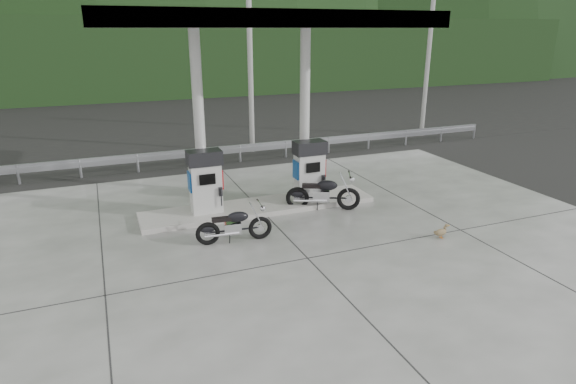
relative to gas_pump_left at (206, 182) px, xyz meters
name	(u,v)px	position (x,y,z in m)	size (l,w,h in m)	color
ground	(292,242)	(1.60, -2.50, -1.07)	(160.00, 160.00, 0.00)	black
forecourt_apron	(292,242)	(1.60, -2.50, -1.06)	(18.00, 14.00, 0.02)	slate
pump_island	(260,207)	(1.60, 0.00, -0.98)	(7.00, 1.40, 0.15)	#9E9A93
gas_pump_left	(206,182)	(0.00, 0.00, 0.00)	(0.95, 0.55, 1.80)	silver
gas_pump_right	(309,170)	(3.20, 0.00, 0.00)	(0.95, 0.55, 1.80)	silver
canopy_column_left	(199,123)	(0.00, 0.40, 1.60)	(0.30, 0.30, 5.00)	silver
canopy_column_right	(305,115)	(3.20, 0.40, 1.60)	(0.30, 0.30, 5.00)	silver
canopy_roof	(256,20)	(1.60, 0.00, 4.30)	(8.50, 5.00, 0.40)	silver
guardrail	(215,147)	(1.60, 5.50, -0.36)	(26.00, 0.16, 1.42)	gray
road	(198,145)	(1.60, 9.00, -1.07)	(60.00, 7.00, 0.01)	black
utility_pole_b	(250,58)	(3.60, 7.00, 2.93)	(0.22, 0.22, 8.00)	gray
utility_pole_c	(429,54)	(12.60, 7.00, 2.93)	(0.22, 0.22, 8.00)	gray
tree_band	(147,57)	(1.60, 27.50, 1.93)	(80.00, 6.00, 6.00)	black
forested_hills	(124,68)	(1.60, 57.50, -1.07)	(100.00, 40.00, 140.00)	black
motorcycle_left	(234,226)	(0.26, -1.95, -0.62)	(1.82, 0.57, 0.86)	black
motorcycle_right	(323,194)	(3.34, -0.70, -0.56)	(2.06, 0.65, 0.98)	black
duck	(441,233)	(5.25, -3.72, -0.89)	(0.43, 0.12, 0.31)	brown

